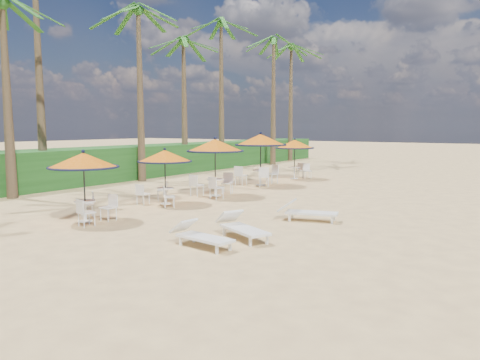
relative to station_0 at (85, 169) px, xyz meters
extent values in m
plane|color=tan|center=(5.11, -0.11, -1.62)|extent=(160.00, 160.00, 0.00)
cube|color=#194716|center=(-8.39, 10.89, -0.72)|extent=(3.00, 40.00, 1.80)
cylinder|color=black|center=(-0.03, -0.03, -0.56)|extent=(0.05, 0.05, 2.13)
cone|color=orange|center=(-0.03, -0.03, 0.27)|extent=(2.13, 2.13, 0.46)
torus|color=black|center=(-0.03, -0.03, 0.06)|extent=(2.13, 2.13, 0.06)
sphere|color=black|center=(-0.03, -0.03, 0.54)|extent=(0.11, 0.11, 0.11)
cylinder|color=white|center=(-0.03, -0.03, -0.99)|extent=(0.65, 0.65, 0.04)
cylinder|color=white|center=(-0.03, -0.03, -1.30)|extent=(0.07, 0.07, 0.65)
cylinder|color=black|center=(-0.21, 3.80, -0.60)|extent=(0.04, 0.04, 2.05)
cone|color=orange|center=(-0.21, 3.80, 0.20)|extent=(2.05, 2.05, 0.44)
torus|color=black|center=(-0.21, 3.80, -0.01)|extent=(2.05, 2.05, 0.06)
sphere|color=black|center=(-0.21, 3.80, 0.46)|extent=(0.11, 0.11, 0.11)
cylinder|color=white|center=(-0.21, 3.80, -1.02)|extent=(0.62, 0.62, 0.04)
cylinder|color=white|center=(-0.21, 3.80, -1.31)|extent=(0.07, 0.07, 0.62)
cylinder|color=black|center=(0.13, 6.52, -0.42)|extent=(0.05, 0.05, 2.40)
cone|color=orange|center=(0.13, 6.52, 0.52)|extent=(2.40, 2.40, 0.52)
torus|color=black|center=(0.13, 6.52, 0.28)|extent=(2.40, 2.40, 0.07)
sphere|color=black|center=(0.13, 6.52, 0.82)|extent=(0.13, 0.13, 0.13)
cylinder|color=white|center=(0.13, 6.52, -0.91)|extent=(0.73, 0.73, 0.04)
cylinder|color=white|center=(0.13, 6.52, -1.26)|extent=(0.08, 0.08, 0.73)
cylinder|color=black|center=(-0.08, 10.62, -0.35)|extent=(0.06, 0.06, 2.56)
cone|color=orange|center=(-0.08, 10.62, 0.65)|extent=(2.56, 2.56, 0.56)
torus|color=black|center=(-0.08, 10.62, 0.40)|extent=(2.56, 2.56, 0.08)
sphere|color=black|center=(-0.08, 10.62, 0.98)|extent=(0.13, 0.13, 0.13)
cylinder|color=white|center=(-0.08, 10.62, -0.87)|extent=(0.78, 0.78, 0.04)
cylinder|color=white|center=(-0.08, 10.62, -1.23)|extent=(0.09, 0.09, 0.78)
cylinder|color=black|center=(-0.04, 14.27, -0.53)|extent=(0.05, 0.05, 2.19)
cone|color=orange|center=(-0.04, 14.27, 0.33)|extent=(2.19, 2.19, 0.48)
torus|color=black|center=(-0.04, 14.27, 0.11)|extent=(2.19, 2.19, 0.07)
sphere|color=black|center=(-0.04, 14.27, 0.61)|extent=(0.11, 0.11, 0.11)
cylinder|color=white|center=(-0.04, 14.27, -0.98)|extent=(0.67, 0.67, 0.04)
cylinder|color=white|center=(-0.04, 14.27, -1.29)|extent=(0.08, 0.08, 0.67)
cube|color=white|center=(5.00, -0.55, -1.38)|extent=(1.57, 0.75, 0.06)
cube|color=white|center=(4.25, -0.44, -1.18)|extent=(0.57, 0.61, 0.37)
cube|color=white|center=(5.00, -0.55, -1.52)|extent=(0.05, 0.05, 0.21)
cube|color=white|center=(5.36, 0.67, -1.35)|extent=(1.73, 1.27, 0.07)
cube|color=white|center=(4.63, 1.03, -1.14)|extent=(0.76, 0.78, 0.41)
cube|color=white|center=(5.36, 0.67, -1.51)|extent=(0.06, 0.06, 0.23)
cube|color=white|center=(5.80, 3.83, -1.36)|extent=(1.68, 0.98, 0.07)
cube|color=white|center=(5.04, 3.62, -1.16)|extent=(0.66, 0.70, 0.39)
cube|color=white|center=(5.80, 3.83, -1.51)|extent=(0.06, 0.06, 0.22)
cone|color=brown|center=(-6.41, 1.42, 2.24)|extent=(0.44, 0.44, 7.72)
sphere|color=#215317|center=(-6.41, 1.42, 6.09)|extent=(0.56, 0.56, 0.56)
cone|color=brown|center=(-8.09, 4.01, 3.43)|extent=(0.44, 0.44, 10.11)
cone|color=brown|center=(-6.40, 8.75, 2.83)|extent=(0.44, 0.44, 8.91)
sphere|color=#215317|center=(-6.40, 8.75, 7.28)|extent=(0.56, 0.56, 0.56)
cone|color=brown|center=(-7.41, 13.55, 2.45)|extent=(0.44, 0.44, 8.15)
sphere|color=#215317|center=(-7.41, 13.55, 6.53)|extent=(0.56, 0.56, 0.56)
cone|color=brown|center=(-7.76, 18.05, 3.42)|extent=(0.44, 0.44, 10.08)
sphere|color=#215317|center=(-7.76, 18.05, 8.46)|extent=(0.56, 0.56, 0.56)
cone|color=brown|center=(-5.85, 22.19, 3.05)|extent=(0.44, 0.44, 9.35)
sphere|color=#215317|center=(-5.85, 22.19, 7.73)|extent=(0.56, 0.56, 0.56)
cone|color=brown|center=(-6.78, 26.88, 3.16)|extent=(0.44, 0.44, 9.57)
sphere|color=#215317|center=(-6.78, 26.88, 7.94)|extent=(0.56, 0.56, 0.56)
camera|label=1|loc=(11.74, -9.29, 1.28)|focal=35.00mm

